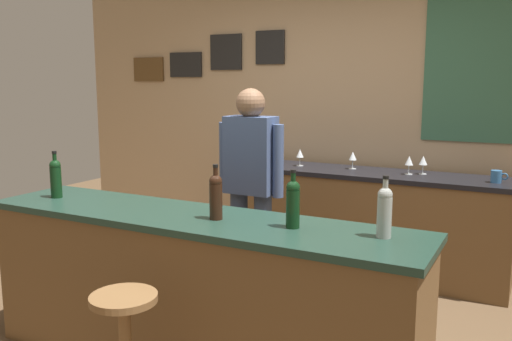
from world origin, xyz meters
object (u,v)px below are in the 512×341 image
(wine_bottle_a, at_px, (56,177))
(wine_bottle_b, at_px, (216,195))
(coffee_mug, at_px, (497,177))
(bar_stool, at_px, (125,339))
(wine_glass_d, at_px, (409,161))
(wine_bottle_d, at_px, (385,210))
(wine_bottle_c, at_px, (293,202))
(wine_glass_c, at_px, (353,157))
(wine_glass_e, at_px, (423,161))
(bartender, at_px, (251,183))
(wine_glass_b, at_px, (300,154))
(wine_glass_a, at_px, (264,151))

(wine_bottle_a, bearing_deg, wine_bottle_b, 0.46)
(wine_bottle_a, xyz_separation_m, coffee_mug, (2.49, 2.02, -0.11))
(bar_stool, height_order, wine_bottle_b, wine_bottle_b)
(wine_glass_d, bearing_deg, wine_bottle_d, -80.95)
(wine_bottle_c, relative_size, wine_glass_c, 1.97)
(wine_bottle_a, bearing_deg, wine_glass_e, 48.28)
(wine_bottle_b, xyz_separation_m, coffee_mug, (1.27, 2.01, -0.11))
(bar_stool, relative_size, wine_glass_d, 4.39)
(bar_stool, distance_m, wine_bottle_c, 1.06)
(bartender, bearing_deg, wine_glass_e, 49.52)
(wine_bottle_a, distance_m, wine_glass_e, 2.87)
(wine_glass_d, relative_size, wine_glass_e, 1.00)
(wine_bottle_d, bearing_deg, bartender, 143.97)
(wine_glass_d, distance_m, coffee_mug, 0.68)
(bar_stool, distance_m, wine_bottle_b, 0.87)
(wine_glass_b, relative_size, wine_glass_c, 1.00)
(wine_glass_e, relative_size, coffee_mug, 1.24)
(bartender, distance_m, wine_glass_e, 1.54)
(wine_bottle_a, bearing_deg, coffee_mug, 39.11)
(wine_bottle_b, bearing_deg, wine_bottle_a, -179.54)
(wine_bottle_d, relative_size, coffee_mug, 2.45)
(wine_bottle_a, distance_m, wine_glass_a, 2.15)
(wine_glass_c, bearing_deg, bar_stool, -94.57)
(wine_bottle_c, distance_m, wine_glass_a, 2.40)
(wine_glass_d, bearing_deg, bar_stool, -105.02)
(wine_glass_a, bearing_deg, bartender, -67.27)
(bartender, height_order, wine_bottle_a, bartender)
(wine_bottle_a, relative_size, coffee_mug, 2.45)
(wine_bottle_c, relative_size, wine_glass_d, 1.97)
(wine_glass_b, relative_size, coffee_mug, 1.24)
(wine_bottle_b, height_order, wine_glass_a, wine_bottle_b)
(coffee_mug, bearing_deg, wine_bottle_d, -100.59)
(wine_bottle_c, distance_m, wine_glass_d, 2.04)
(wine_bottle_b, bearing_deg, wine_glass_e, 71.97)
(wine_glass_d, height_order, wine_glass_e, same)
(wine_bottle_b, height_order, wine_bottle_c, same)
(bar_stool, distance_m, wine_glass_b, 2.75)
(wine_bottle_c, height_order, wine_glass_e, wine_bottle_c)
(wine_glass_c, xyz_separation_m, coffee_mug, (1.18, -0.11, -0.06))
(wine_bottle_d, bearing_deg, wine_glass_e, 95.97)
(wine_glass_b, xyz_separation_m, wine_glass_d, (0.98, 0.00, 0.00))
(wine_glass_b, bearing_deg, bartender, -85.60)
(wine_bottle_b, height_order, wine_glass_d, wine_bottle_b)
(wine_glass_a, bearing_deg, wine_glass_d, -1.18)
(bar_stool, bearing_deg, wine_bottle_d, 34.07)
(wine_bottle_b, xyz_separation_m, wine_glass_e, (0.69, 2.13, -0.05))
(wine_bottle_a, relative_size, wine_bottle_b, 1.00)
(wine_glass_d, bearing_deg, wine_bottle_b, -105.98)
(wine_glass_a, bearing_deg, wine_glass_c, 1.84)
(wine_glass_a, distance_m, wine_glass_d, 1.37)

